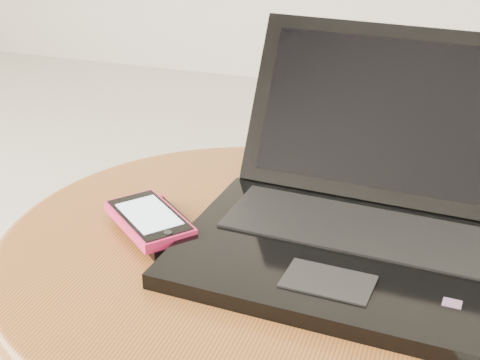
% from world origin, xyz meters
% --- Properties ---
extents(table, '(0.57, 0.57, 0.46)m').
position_xyz_m(table, '(0.11, 0.03, 0.36)').
color(table, '#592611').
rests_on(table, ground).
extents(laptop, '(0.37, 0.37, 0.21)m').
position_xyz_m(laptop, '(0.22, 0.07, 0.49)').
color(laptop, black).
rests_on(laptop, table).
extents(phone_black, '(0.14, 0.13, 0.01)m').
position_xyz_m(phone_black, '(-0.00, 0.03, 0.46)').
color(phone_black, black).
rests_on(phone_black, table).
extents(phone_pink, '(0.13, 0.12, 0.01)m').
position_xyz_m(phone_pink, '(-0.01, 0.02, 0.47)').
color(phone_pink, '#E0245C').
rests_on(phone_pink, phone_black).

